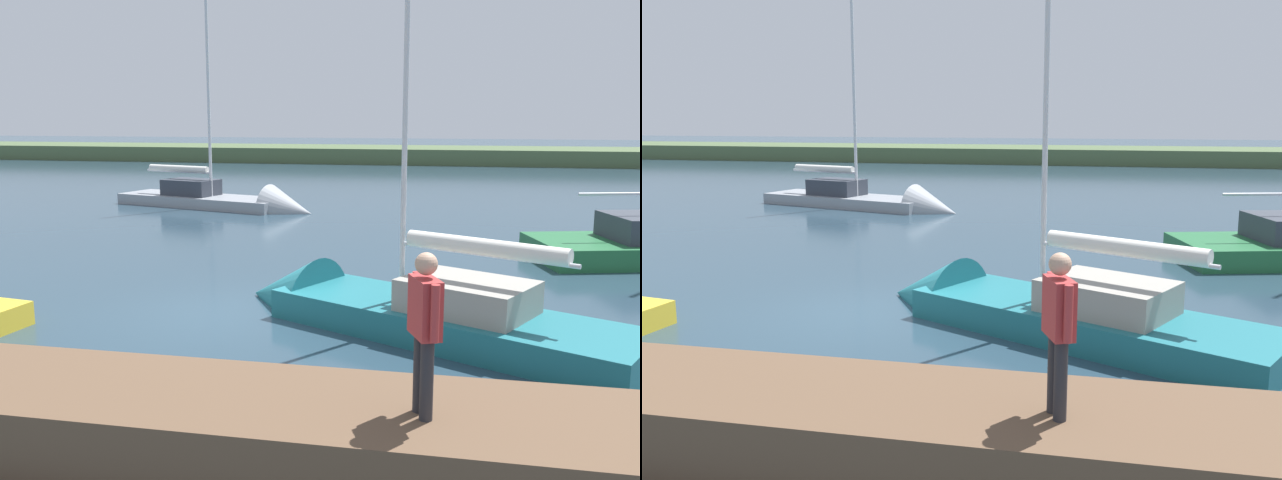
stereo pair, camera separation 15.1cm
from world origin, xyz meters
The scene contains 6 objects.
ground_plane centered at (0.00, 0.00, 0.00)m, with size 200.00×200.00×0.00m, color #263D4C.
far_shoreline centered at (0.00, -44.63, 0.00)m, with size 180.00×8.00×2.40m, color #4C603D.
dock_pier centered at (0.00, 5.47, 0.38)m, with size 25.16×2.05×0.76m, color brown.
sailboat_mid_channel centered at (-3.24, 0.10, 0.15)m, with size 7.95×5.37×8.16m.
sailboat_far_left centered at (4.93, -14.83, 0.11)m, with size 9.30×4.59×9.94m.
person_on_dock centered at (-4.12, 5.63, 1.77)m, with size 0.38×0.61×1.74m.
Camera 2 is at (-4.58, 12.48, 3.86)m, focal length 39.03 mm.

